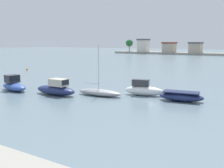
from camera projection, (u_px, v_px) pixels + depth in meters
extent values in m
ellipsoid|color=#3856A8|center=(14.00, 87.00, 30.73)|extent=(4.80, 2.67, 0.96)
cube|color=#333338|center=(12.00, 79.00, 30.84)|extent=(1.56, 1.67, 0.94)
cube|color=black|center=(15.00, 78.00, 30.39)|extent=(0.34, 1.29, 0.66)
ellipsoid|color=navy|center=(56.00, 90.00, 28.30)|extent=(5.28, 1.87, 1.04)
cube|color=#BCB2A3|center=(58.00, 82.00, 27.90)|extent=(1.98, 1.24, 0.79)
cube|color=black|center=(65.00, 82.00, 27.38)|extent=(0.08, 1.11, 0.56)
ellipsoid|color=#9E9EA3|center=(100.00, 92.00, 27.82)|extent=(5.33, 1.97, 0.72)
cylinder|color=silver|center=(99.00, 67.00, 27.41)|extent=(0.10, 0.10, 4.83)
cylinder|color=#B7B7BC|center=(92.00, 83.00, 28.05)|extent=(1.86, 0.25, 0.08)
ellipsoid|color=white|center=(144.00, 91.00, 27.97)|extent=(4.51, 2.07, 1.04)
cube|color=#333338|center=(140.00, 83.00, 27.96)|extent=(1.92, 1.06, 0.72)
cube|color=black|center=(149.00, 83.00, 27.64)|extent=(0.20, 0.68, 0.51)
ellipsoid|color=navy|center=(181.00, 97.00, 25.30)|extent=(4.56, 2.31, 0.86)
cube|color=#161E41|center=(181.00, 92.00, 25.22)|extent=(3.66, 1.92, 0.11)
sphere|color=orange|center=(27.00, 69.00, 52.83)|extent=(0.43, 0.43, 0.43)
cube|color=#9E998C|center=(207.00, 54.00, 112.25)|extent=(90.43, 7.16, 1.02)
cube|color=beige|center=(143.00, 46.00, 126.69)|extent=(4.88, 4.83, 5.62)
cube|color=#565156|center=(144.00, 40.00, 126.16)|extent=(5.37, 5.32, 0.70)
cube|color=#B2A38E|center=(169.00, 48.00, 120.54)|extent=(5.50, 5.40, 4.04)
cube|color=brown|center=(169.00, 43.00, 120.15)|extent=(6.05, 5.94, 0.70)
cube|color=#B2A38E|center=(195.00, 48.00, 114.97)|extent=(5.17, 6.00, 4.06)
cube|color=#565156|center=(196.00, 43.00, 114.58)|extent=(5.68, 6.60, 0.70)
cylinder|color=brown|center=(129.00, 49.00, 131.58)|extent=(0.36, 0.36, 2.71)
sphere|color=#235B2D|center=(129.00, 43.00, 131.11)|extent=(3.69, 3.69, 3.69)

